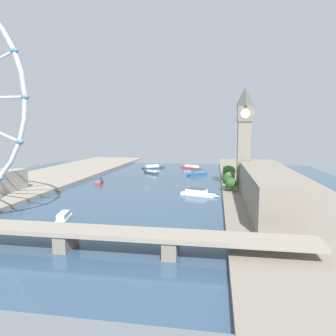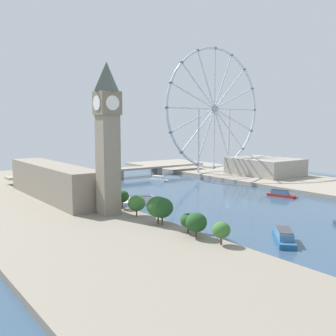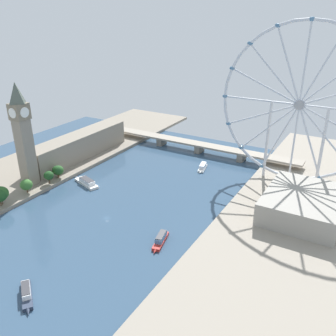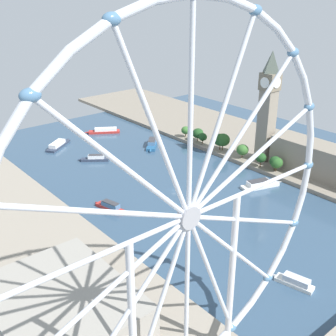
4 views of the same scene
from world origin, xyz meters
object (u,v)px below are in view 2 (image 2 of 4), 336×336
Objects in this scene: clock_tower at (108,136)px; tour_boat_5 at (284,237)px; tour_boat_2 at (159,179)px; tour_boat_3 at (281,194)px; ferris_wheel at (214,109)px; river_bridge at (118,171)px; tour_boat_1 at (139,201)px; riverside_hall at (265,166)px; parliament_block at (53,181)px.

clock_tower is 107.73m from tour_boat_5.
tour_boat_2 is 0.90× the size of tour_boat_3.
ferris_wheel is 121.41m from river_bridge.
tour_boat_1 is at bearing -125.49° from tour_boat_3.
clock_tower reaches higher than tour_boat_3.
tour_boat_2 is (-77.64, -7.63, -66.94)m from ferris_wheel.
river_bridge is at bearing -176.16° from tour_boat_3.
tour_boat_2 is 204.98m from tour_boat_5.
river_bridge is 45.26m from tour_boat_2.
tour_boat_2 is at bearing 44.46° from clock_tower.
tour_boat_3 is at bearing 175.56° from tour_boat_1.
tour_boat_5 is (-163.94, -150.29, -8.80)m from riverside_hall.
ferris_wheel is 256.02m from tour_boat_5.
tour_boat_1 is 107.53m from tour_boat_3.
ferris_wheel reaches higher than parliament_block.
tour_boat_5 is at bearing 111.72° from tour_boat_1.
ferris_wheel is at bearing 145.29° from tour_boat_3.
ferris_wheel is at bearing 82.56° from tour_boat_2.
clock_tower is 64.57m from tour_boat_1.
riverside_hall is (216.32, -4.36, -3.34)m from parliament_block.
clock_tower is at bearing 54.09° from tour_boat_1.
river_bridge is at bearing -95.05° from tour_boat_1.
clock_tower is 2.62× the size of tour_boat_1.
ferris_wheel is at bearing 8.91° from tour_boat_5.
tour_boat_1 is (37.10, 27.23, -45.29)m from clock_tower.
parliament_block is 61.46m from tour_boat_1.
riverside_hall is at bearing -3.43° from tour_boat_5.
river_bridge is at bearing 33.75° from tour_boat_5.
tour_boat_1 is at bearing -55.12° from tour_boat_2.
tour_boat_5 is at bearing -71.29° from parliament_block.
clock_tower is 144.56m from tour_boat_3.
clock_tower reaches higher than riverside_hall.
clock_tower is at bearing -83.70° from parliament_block.
riverside_hall is at bearing -67.37° from ferris_wheel.
riverside_hall is 2.50× the size of tour_boat_5.
ferris_wheel is 80.57m from riverside_hall.
tour_boat_2 is at bearing 179.35° from tour_boat_3.
clock_tower is 3.50× the size of tour_boat_3.
clock_tower is 3.88× the size of tour_boat_2.
parliament_block reaches higher than tour_boat_3.
river_bridge is at bearing 145.54° from riverside_hall.
tour_boat_3 is at bearing -72.92° from river_bridge.
tour_boat_1 is at bearing -112.86° from river_bridge.
tour_boat_5 is at bearing -137.49° from riverside_hall.
riverside_hall reaches higher than river_bridge.
riverside_hall is at bearing -150.32° from tour_boat_1.
parliament_block is 123.66m from river_bridge.
tour_boat_2 is at bearing 155.99° from riverside_hall.
river_bridge is at bearing 162.50° from ferris_wheel.
tour_boat_1 is (44.57, -40.45, -12.41)m from parliament_block.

